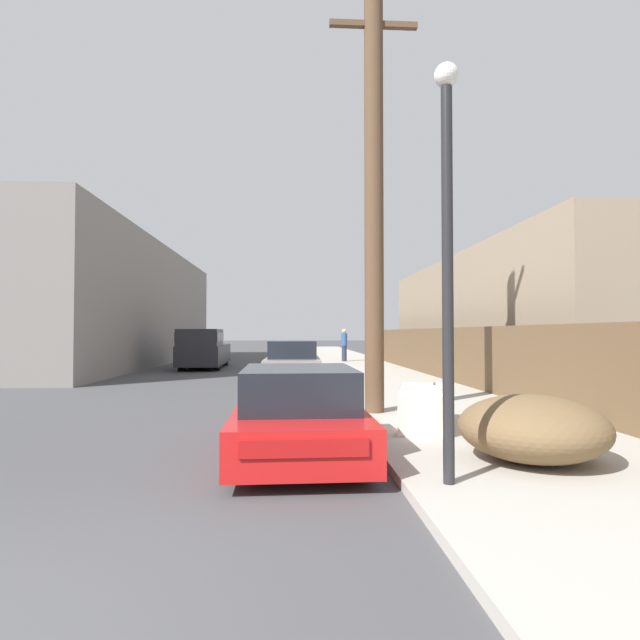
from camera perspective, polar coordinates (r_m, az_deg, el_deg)
The scene contains 12 objects.
sidewalk_curb at distance 26.36m, azimuth 3.88°, elevation -5.05°, with size 4.20×63.00×0.12m, color #ADA89E.
discarded_fridge at distance 8.66m, azimuth 11.64°, elevation -9.74°, with size 1.19×1.95×0.68m.
parked_sports_car_red at distance 7.21m, azimuth -2.53°, elevation -10.57°, with size 1.80×4.19×1.22m.
car_parked_mid at distance 16.92m, azimuth -3.15°, elevation -4.97°, with size 1.86×4.46×1.44m.
pickup_truck at distance 24.39m, azimuth -13.17°, elevation -3.25°, with size 2.05×5.60×1.87m.
utility_pole at distance 10.44m, azimuth 6.18°, elevation 14.39°, with size 1.80×0.39×8.72m.
street_lamp at distance 5.52m, azimuth 14.35°, elevation 9.28°, with size 0.26×0.26×4.46m.
brush_pile at distance 6.82m, azimuth 23.11°, elevation -11.27°, with size 1.78×1.82×0.81m.
wooden_fence at distance 19.51m, azimuth 12.29°, elevation -3.52°, with size 0.08×28.45×1.75m, color brown.
building_left_block at distance 29.74m, azimuth -23.43°, elevation 1.53°, with size 7.00×24.09×6.40m, color gray.
building_right_house at distance 21.59m, azimuth 21.97°, elevation 0.36°, with size 6.00×17.90×4.70m, color gray.
pedestrian at distance 27.90m, azimuth 2.78°, elevation -2.80°, with size 0.34×0.34×1.81m.
Camera 1 is at (2.02, -2.60, 1.70)m, focal length 28.00 mm.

